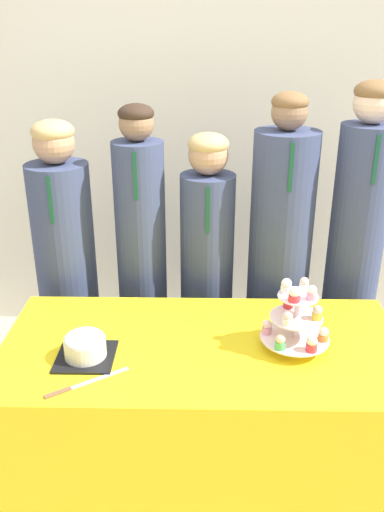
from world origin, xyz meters
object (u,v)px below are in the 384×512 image
at_px(cake_knife, 74,388).
at_px(student_0, 67,274).
at_px(cupcake_stand, 296,318).
at_px(student_4, 353,259).
at_px(student_3, 278,267).
at_px(student_2, 207,278).
at_px(round_cake, 85,346).
at_px(student_1, 142,267).

distance_m(cake_knife, student_0, 0.96).
xyz_separation_m(cupcake_stand, student_4, (0.39, 0.66, -0.04)).
distance_m(student_0, student_3, 1.07).
height_order(cake_knife, student_0, student_0).
xyz_separation_m(cupcake_stand, student_3, (0.02, 0.66, -0.09)).
bearing_deg(student_2, round_cake, -121.88).
xyz_separation_m(cake_knife, student_4, (1.20, 0.93, 0.09)).
relative_size(cake_knife, cupcake_stand, 0.96).
bearing_deg(student_4, student_1, -180.00).
bearing_deg(cake_knife, cupcake_stand, -15.10).
bearing_deg(cake_knife, student_0, 70.58).
height_order(student_0, student_2, student_0).
xyz_separation_m(student_0, student_3, (1.07, 0.00, 0.05)).
bearing_deg(student_3, student_0, -180.00).
bearing_deg(student_3, student_1, -180.00).
height_order(round_cake, student_1, student_1).
distance_m(cupcake_stand, student_4, 0.77).
height_order(round_cake, cake_knife, round_cake).
height_order(student_2, student_4, student_4).
xyz_separation_m(student_1, student_3, (0.69, 0.00, 0.01)).
distance_m(round_cake, student_2, 0.89).
height_order(student_0, student_1, student_1).
xyz_separation_m(student_1, student_2, (0.33, -0.00, -0.06)).
relative_size(student_2, student_4, 0.86).
height_order(cupcake_stand, student_4, student_4).
xyz_separation_m(round_cake, student_1, (0.14, 0.75, -0.02)).
height_order(cake_knife, student_3, student_3).
distance_m(cake_knife, student_2, 1.05).
xyz_separation_m(round_cake, student_0, (-0.25, 0.75, -0.06)).
relative_size(student_1, student_4, 0.94).
height_order(cupcake_stand, student_3, student_3).
relative_size(cupcake_stand, student_1, 0.18).
height_order(cupcake_stand, student_2, student_2).
bearing_deg(cake_knife, round_cake, 53.94).
bearing_deg(cupcake_stand, student_2, 117.44).
height_order(cupcake_stand, student_0, student_0).
xyz_separation_m(cupcake_stand, student_2, (-0.34, 0.66, -0.15)).
height_order(student_1, student_4, student_4).
height_order(cupcake_stand, student_1, student_1).
xyz_separation_m(cake_knife, student_3, (0.83, 0.93, 0.04)).
height_order(student_1, student_3, student_3).
bearing_deg(student_3, round_cake, -137.81).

